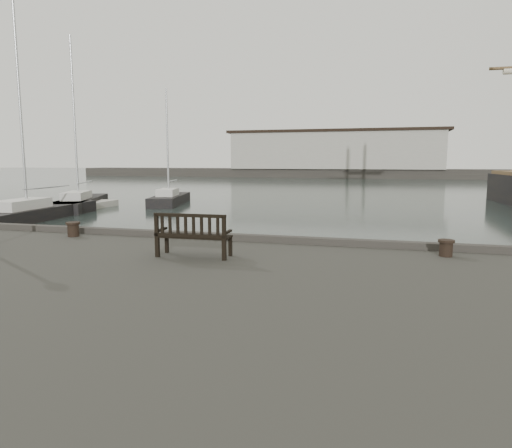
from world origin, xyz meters
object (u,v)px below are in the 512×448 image
(yacht_b, at_px, (81,205))
(bollard_right, at_px, (446,248))
(bench, at_px, (194,243))
(yacht_c, at_px, (33,216))
(bollard_left, at_px, (73,229))
(yacht_d, at_px, (170,201))

(yacht_b, bearing_deg, bollard_right, -61.52)
(bench, xyz_separation_m, yacht_c, (-17.64, 14.73, -1.64))
(bollard_left, relative_size, yacht_c, 0.03)
(bollard_right, bearing_deg, yacht_d, 127.82)
(bollard_left, xyz_separation_m, bollard_right, (10.35, -0.09, -0.02))
(bollard_right, relative_size, yacht_b, 0.03)
(yacht_c, height_order, yacht_d, yacht_c)
(bench, xyz_separation_m, yacht_d, (-13.85, 26.85, -1.65))
(yacht_b, bearing_deg, yacht_c, -99.14)
(bench, height_order, bollard_right, bench)
(yacht_c, bearing_deg, bench, -45.51)
(bollard_left, bearing_deg, bench, -20.50)
(bollard_left, height_order, yacht_d, yacht_d)
(bollard_right, bearing_deg, yacht_b, 141.07)
(bollard_right, xyz_separation_m, yacht_d, (-19.57, 25.21, -1.52))
(bench, height_order, yacht_d, yacht_d)
(bollard_left, relative_size, yacht_b, 0.03)
(bench, bearing_deg, bollard_right, 14.10)
(bollard_left, xyz_separation_m, yacht_c, (-13.02, 13.00, -1.53))
(yacht_d, bearing_deg, bench, -76.54)
(bench, distance_m, bollard_left, 4.94)
(bench, xyz_separation_m, bollard_left, (-4.62, 1.73, -0.11))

